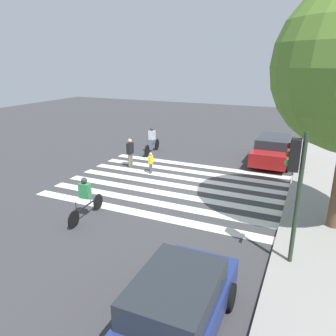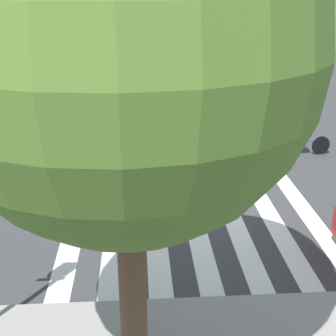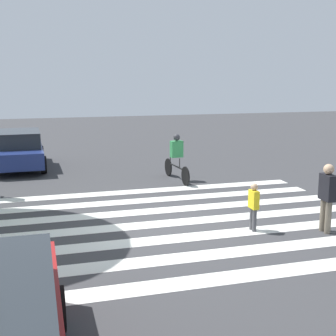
{
  "view_description": "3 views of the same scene",
  "coord_description": "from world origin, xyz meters",
  "px_view_note": "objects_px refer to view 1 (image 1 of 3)",
  "views": [
    {
      "loc": [
        13.15,
        5.68,
        5.54
      ],
      "look_at": [
        0.84,
        0.1,
        1.1
      ],
      "focal_mm": 35.0,
      "sensor_mm": 36.0,
      "label": 1
    },
    {
      "loc": [
        1.49,
        12.85,
        6.17
      ],
      "look_at": [
        0.62,
        -0.13,
        0.95
      ],
      "focal_mm": 50.0,
      "sensor_mm": 36.0,
      "label": 2
    },
    {
      "loc": [
        -10.35,
        2.97,
        3.49
      ],
      "look_at": [
        1.08,
        -0.32,
        1.13
      ],
      "focal_mm": 50.0,
      "sensor_mm": 36.0,
      "label": 3
    }
  ],
  "objects_px": {
    "pedestrian_adult_blue_shirt": "(151,162)",
    "car_parked_silver_sedan": "(176,308)",
    "cyclist_far_lane": "(85,196)",
    "car_parked_dark_suv": "(273,149)",
    "traffic_light": "(295,175)",
    "cyclist_mid_street": "(152,140)",
    "pedestrian_adult_tall_backpack": "(130,151)"
  },
  "relations": [
    {
      "from": "pedestrian_adult_blue_shirt",
      "to": "cyclist_mid_street",
      "type": "height_order",
      "value": "cyclist_mid_street"
    },
    {
      "from": "pedestrian_adult_blue_shirt",
      "to": "car_parked_silver_sedan",
      "type": "bearing_deg",
      "value": 30.38
    },
    {
      "from": "traffic_light",
      "to": "pedestrian_adult_tall_backpack",
      "type": "height_order",
      "value": "traffic_light"
    },
    {
      "from": "cyclist_mid_street",
      "to": "traffic_light",
      "type": "bearing_deg",
      "value": 38.86
    },
    {
      "from": "pedestrian_adult_blue_shirt",
      "to": "car_parked_silver_sedan",
      "type": "distance_m",
      "value": 10.59
    },
    {
      "from": "car_parked_dark_suv",
      "to": "pedestrian_adult_blue_shirt",
      "type": "bearing_deg",
      "value": -49.36
    },
    {
      "from": "pedestrian_adult_blue_shirt",
      "to": "car_parked_dark_suv",
      "type": "xyz_separation_m",
      "value": [
        -4.61,
        5.44,
        0.14
      ]
    },
    {
      "from": "cyclist_mid_street",
      "to": "car_parked_silver_sedan",
      "type": "relative_size",
      "value": 0.58
    },
    {
      "from": "traffic_light",
      "to": "cyclist_mid_street",
      "type": "relative_size",
      "value": 1.59
    },
    {
      "from": "pedestrian_adult_tall_backpack",
      "to": "car_parked_silver_sedan",
      "type": "height_order",
      "value": "pedestrian_adult_tall_backpack"
    },
    {
      "from": "cyclist_far_lane",
      "to": "car_parked_silver_sedan",
      "type": "bearing_deg",
      "value": 49.86
    },
    {
      "from": "car_parked_dark_suv",
      "to": "car_parked_silver_sedan",
      "type": "height_order",
      "value": "car_parked_dark_suv"
    },
    {
      "from": "traffic_light",
      "to": "pedestrian_adult_blue_shirt",
      "type": "bearing_deg",
      "value": -127.72
    },
    {
      "from": "pedestrian_adult_blue_shirt",
      "to": "cyclist_far_lane",
      "type": "relative_size",
      "value": 0.5
    },
    {
      "from": "pedestrian_adult_tall_backpack",
      "to": "cyclist_far_lane",
      "type": "bearing_deg",
      "value": -161.26
    },
    {
      "from": "car_parked_silver_sedan",
      "to": "pedestrian_adult_tall_backpack",
      "type": "bearing_deg",
      "value": -145.82
    },
    {
      "from": "cyclist_mid_street",
      "to": "car_parked_silver_sedan",
      "type": "xyz_separation_m",
      "value": [
        12.69,
        7.01,
        -0.14
      ]
    },
    {
      "from": "car_parked_dark_suv",
      "to": "traffic_light",
      "type": "bearing_deg",
      "value": 9.76
    },
    {
      "from": "traffic_light",
      "to": "car_parked_dark_suv",
      "type": "distance_m",
      "value": 10.43
    },
    {
      "from": "cyclist_far_lane",
      "to": "car_parked_dark_suv",
      "type": "distance_m",
      "value": 11.38
    },
    {
      "from": "pedestrian_adult_tall_backpack",
      "to": "car_parked_dark_suv",
      "type": "xyz_separation_m",
      "value": [
        -4.07,
        6.97,
        -0.12
      ]
    },
    {
      "from": "pedestrian_adult_tall_backpack",
      "to": "car_parked_silver_sedan",
      "type": "relative_size",
      "value": 0.38
    },
    {
      "from": "pedestrian_adult_blue_shirt",
      "to": "cyclist_mid_street",
      "type": "relative_size",
      "value": 0.46
    },
    {
      "from": "pedestrian_adult_blue_shirt",
      "to": "cyclist_mid_street",
      "type": "bearing_deg",
      "value": -153.59
    },
    {
      "from": "traffic_light",
      "to": "pedestrian_adult_blue_shirt",
      "type": "xyz_separation_m",
      "value": [
        -5.5,
        -7.11,
        -2.07
      ]
    },
    {
      "from": "traffic_light",
      "to": "pedestrian_adult_blue_shirt",
      "type": "height_order",
      "value": "traffic_light"
    },
    {
      "from": "car_parked_silver_sedan",
      "to": "car_parked_dark_suv",
      "type": "bearing_deg",
      "value": 178.5
    },
    {
      "from": "car_parked_dark_suv",
      "to": "cyclist_mid_street",
      "type": "bearing_deg",
      "value": -80.94
    },
    {
      "from": "traffic_light",
      "to": "pedestrian_adult_tall_backpack",
      "type": "relative_size",
      "value": 2.46
    },
    {
      "from": "pedestrian_adult_blue_shirt",
      "to": "pedestrian_adult_tall_backpack",
      "type": "bearing_deg",
      "value": -109.12
    },
    {
      "from": "cyclist_mid_street",
      "to": "pedestrian_adult_blue_shirt",
      "type": "bearing_deg",
      "value": 20.48
    },
    {
      "from": "car_parked_silver_sedan",
      "to": "pedestrian_adult_blue_shirt",
      "type": "bearing_deg",
      "value": -150.91
    }
  ]
}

